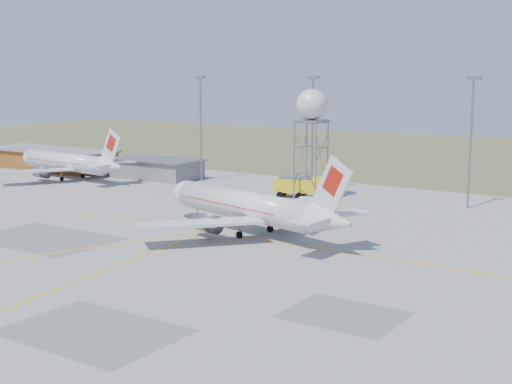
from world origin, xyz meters
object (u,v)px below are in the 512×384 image
Objects in this scene: radar_tower at (311,138)px; baggage_tug at (186,187)px; airliner_far at (68,163)px; fire_truck at (302,187)px; airliner_main at (248,207)px.

radar_tower is 7.05× the size of baggage_tug.
baggage_tug is (-23.49, -4.18, -9.69)m from radar_tower.
airliner_far is at bearing -140.58° from baggage_tug.
fire_truck is at bearing -166.40° from airliner_far.
fire_truck is at bearing 154.04° from radar_tower.
airliner_main is 28.41m from radar_tower.
radar_tower reaches higher than airliner_far.
radar_tower is 25.75m from baggage_tug.
airliner_main reaches higher than fire_truck.
baggage_tug is at bearing 175.51° from fire_truck.
radar_tower is (-5.94, 26.94, 6.79)m from airliner_main.
airliner_far is (-58.47, 21.04, -0.24)m from airliner_main.
airliner_far reaches higher than baggage_tug.
airliner_far reaches higher than fire_truck.
baggage_tug is at bearing -23.21° from airliner_main.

